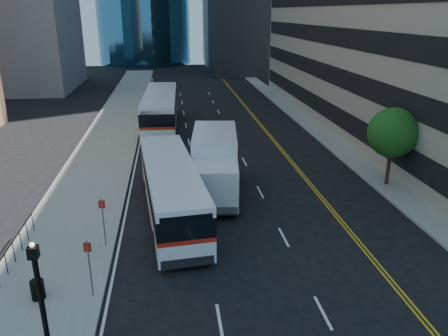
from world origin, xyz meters
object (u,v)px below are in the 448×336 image
Objects in this scene: street_tree at (393,133)px; trash_can at (38,290)px; lamp_post at (42,306)px; box_truck at (215,163)px; bus_front at (171,188)px; bus_rear at (161,109)px.

trash_can is (-19.51, -9.92, -3.09)m from street_tree.
lamp_post is 0.56× the size of box_truck.
street_tree reaches higher than bus_front.
box_truck reaches higher than trash_can.
street_tree is 0.62× the size of box_truck.
bus_rear is (3.05, 31.02, -0.80)m from lamp_post.
lamp_post is at bearing -69.72° from trash_can.
street_tree reaches higher than trash_can.
lamp_post reaches higher than box_truck.
trash_can is at bearing 110.28° from lamp_post.
lamp_post is at bearing -114.99° from bus_front.
trash_can is at bearing -97.81° from bus_rear.
trash_can is (-4.56, -26.94, -1.38)m from bus_rear.
box_truck is 10.22× the size of trash_can.
bus_front is (-14.14, -2.78, -1.96)m from street_tree.
trash_can is (-5.37, -7.14, -1.13)m from bus_front.
bus_front is at bearing -85.88° from bus_rear.
box_truck is at bearing 178.69° from street_tree.
lamp_post is (-18.00, -14.00, -0.92)m from street_tree.
bus_front is at bearing -168.89° from street_tree.
street_tree is 22.72m from bus_rear.
street_tree is 0.42× the size of bus_front.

